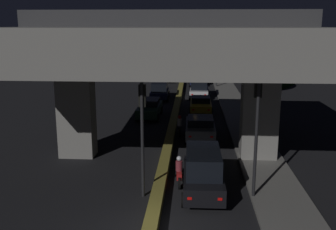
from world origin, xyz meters
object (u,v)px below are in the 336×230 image
Objects in this scene: car_grey_second at (200,127)px; motorcycle_red_filtering_near at (179,172)px; traffic_light_left_of_median at (142,119)px; car_dark_red_fourth_oncoming at (170,67)px; car_silver_third_oncoming at (168,76)px; motorcycle_black_filtering_mid at (180,127)px; car_black_lead at (203,171)px; street_lamp at (213,52)px; car_dark_blue_second_oncoming at (160,90)px; traffic_light_right_of_median at (257,114)px; car_dark_green_lead_oncoming at (150,108)px; car_dark_blue_fifth at (196,77)px; car_white_fourth at (199,88)px; car_taxi_yellow_third at (201,104)px; pedestrian_on_sidewalk at (260,143)px.

car_grey_second is 7.75m from motorcycle_red_filtering_near.
car_dark_red_fourth_oncoming is (-1.54, 45.76, -2.61)m from traffic_light_left_of_median.
traffic_light_left_of_median is at bearing 3.62° from car_silver_third_oncoming.
motorcycle_black_filtering_mid is (-1.39, 0.88, -0.20)m from car_grey_second.
car_silver_third_oncoming is at bearing -0.23° from car_dark_red_fourth_oncoming.
car_black_lead is 1.02× the size of car_silver_third_oncoming.
car_dark_blue_second_oncoming is at bearing -124.46° from street_lamp.
motorcycle_red_filtering_near is (-3.30, 1.43, -3.23)m from traffic_light_right_of_median.
car_silver_third_oncoming is at bearing -179.25° from car_dark_green_lead_oncoming.
car_dark_blue_fifth is at bearing 94.04° from traffic_light_right_of_median.
car_white_fourth is (2.78, 24.45, -2.56)m from traffic_light_left_of_median.
car_black_lead is 1.58m from motorcycle_red_filtering_near.
car_white_fourth is 10.20m from car_dark_green_lead_oncoming.
car_dark_red_fourth_oncoming reaches higher than car_taxi_yellow_third.
traffic_light_left_of_median reaches higher than car_dark_red_fourth_oncoming.
car_white_fourth is (0.13, 15.37, 0.17)m from car_grey_second.
car_taxi_yellow_third is (0.18, 17.04, -0.33)m from car_black_lead.
traffic_light_right_of_median is 9.83m from car_grey_second.
car_black_lead is 23.03m from car_dark_blue_second_oncoming.
car_dark_blue_second_oncoming is at bearing 104.80° from traffic_light_right_of_median.
car_white_fourth reaches higher than car_dark_red_fourth_oncoming.
car_taxi_yellow_third is at bearing -1.35° from car_black_lead.
street_lamp is at bearing -4.14° from car_black_lead.
motorcycle_black_filtering_mid is at bearing 2.69° from car_dark_red_fourth_oncoming.
traffic_light_right_of_median reaches higher than car_white_fourth.
car_white_fourth is (0.13, 24.06, -0.07)m from car_black_lead.
car_black_lead reaches higher than car_dark_red_fourth_oncoming.
car_grey_second is (-2.19, 9.09, -3.02)m from traffic_light_right_of_median.
car_dark_blue_fifth is at bearing 158.32° from car_dark_blue_second_oncoming.
motorcycle_red_filtering_near is (2.93, -13.72, -0.19)m from car_dark_green_lead_oncoming.
car_grey_second is (2.65, 9.09, -2.73)m from traffic_light_left_of_median.
street_lamp is at bearing -6.34° from car_taxi_yellow_third.
car_silver_third_oncoming reaches higher than motorcycle_red_filtering_near.
pedestrian_on_sidewalk is (5.91, 4.97, -2.50)m from traffic_light_left_of_median.
car_grey_second is 7.28m from car_dark_green_lead_oncoming.
street_lamp is 3.95× the size of motorcycle_black_filtering_mid.
car_taxi_yellow_third is (0.17, 8.35, -0.09)m from car_grey_second.
traffic_light_left_of_median is at bearing 175.65° from car_white_fourth.
car_dark_blue_fifth is at bearing 168.83° from car_dark_green_lead_oncoming.
traffic_light_right_of_median reaches higher than pedestrian_on_sidewalk.
pedestrian_on_sidewalk is at bearing 20.50° from car_dark_blue_second_oncoming.
street_lamp is 30.40m from motorcycle_red_filtering_near.
car_dark_red_fourth_oncoming is at bearing 100.35° from pedestrian_on_sidewalk.
car_silver_third_oncoming is 2.35× the size of motorcycle_black_filtering_mid.
motorcycle_black_filtering_mid reaches higher than car_taxi_yellow_third.
traffic_light_right_of_median is at bearing -89.35° from street_lamp.
pedestrian_on_sidewalk is (3.14, -19.48, 0.05)m from car_white_fourth.
traffic_light_right_of_median is 24.06m from car_dark_blue_second_oncoming.
pedestrian_on_sidewalk reaches higher than car_grey_second.
car_black_lead is 1.05× the size of car_dark_blue_second_oncoming.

